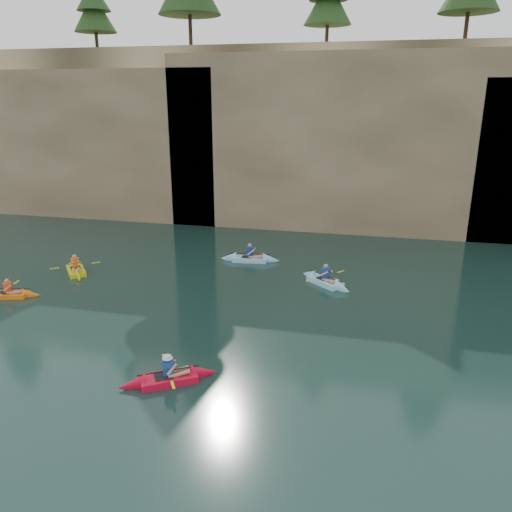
# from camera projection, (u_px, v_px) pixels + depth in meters

# --- Properties ---
(ground) EXTENTS (160.00, 160.00, 0.00)m
(ground) POSITION_uv_depth(u_px,v_px,m) (221.00, 451.00, 12.47)
(ground) COLOR black
(ground) RESTS_ON ground
(cliff) EXTENTS (70.00, 16.00, 12.00)m
(cliff) POSITION_uv_depth(u_px,v_px,m) (334.00, 129.00, 38.43)
(cliff) COLOR tan
(cliff) RESTS_ON ground
(cliff_slab_west) EXTENTS (26.00, 2.40, 10.56)m
(cliff_slab_west) POSITION_uv_depth(u_px,v_px,m) (47.00, 142.00, 36.14)
(cliff_slab_west) COLOR #A08661
(cliff_slab_west) RESTS_ON ground
(cliff_slab_center) EXTENTS (24.00, 2.40, 11.40)m
(cliff_slab_center) POSITION_uv_depth(u_px,v_px,m) (355.00, 142.00, 31.23)
(cliff_slab_center) COLOR #A08661
(cliff_slab_center) RESTS_ON ground
(sea_cave_west) EXTENTS (4.50, 1.00, 4.00)m
(sea_cave_west) POSITION_uv_depth(u_px,v_px,m) (72.00, 189.00, 36.11)
(sea_cave_west) COLOR black
(sea_cave_west) RESTS_ON ground
(sea_cave_center) EXTENTS (3.50, 1.00, 3.20)m
(sea_cave_center) POSITION_uv_depth(u_px,v_px,m) (260.00, 204.00, 33.19)
(sea_cave_center) COLOR black
(sea_cave_center) RESTS_ON ground
(sea_cave_east) EXTENTS (5.00, 1.00, 4.50)m
(sea_cave_east) POSITION_uv_depth(u_px,v_px,m) (487.00, 204.00, 29.94)
(sea_cave_east) COLOR black
(sea_cave_east) RESTS_ON ground
(main_kayaker) EXTENTS (2.99, 2.22, 1.14)m
(main_kayaker) POSITION_uv_depth(u_px,v_px,m) (169.00, 378.00, 15.43)
(main_kayaker) COLOR red
(main_kayaker) RESTS_ON ground
(kayaker_orange) EXTENTS (2.85, 2.07, 1.05)m
(kayaker_orange) POSITION_uv_depth(u_px,v_px,m) (9.00, 294.00, 22.00)
(kayaker_orange) COLOR orange
(kayaker_orange) RESTS_ON ground
(kayaker_ltblue_near) EXTENTS (2.89, 2.60, 1.24)m
(kayaker_ltblue_near) POSITION_uv_depth(u_px,v_px,m) (325.00, 281.00, 23.48)
(kayaker_ltblue_near) COLOR #98DFFF
(kayaker_ltblue_near) RESTS_ON ground
(kayaker_yellow) EXTENTS (2.45, 2.75, 1.21)m
(kayaker_yellow) POSITION_uv_depth(u_px,v_px,m) (76.00, 270.00, 24.93)
(kayaker_yellow) COLOR yellow
(kayaker_yellow) RESTS_ON ground
(kayaker_ltblue_mid) EXTENTS (3.28, 2.41, 1.23)m
(kayaker_ltblue_mid) POSITION_uv_depth(u_px,v_px,m) (250.00, 258.00, 26.74)
(kayaker_ltblue_mid) COLOR #95CFFA
(kayaker_ltblue_mid) RESTS_ON ground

